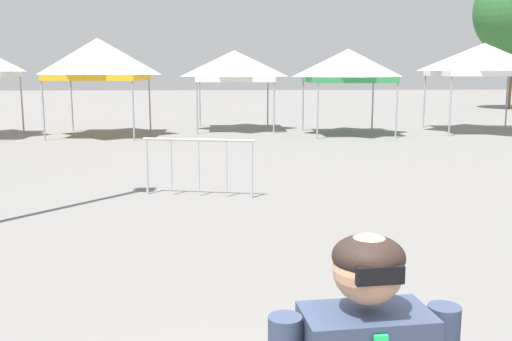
{
  "coord_description": "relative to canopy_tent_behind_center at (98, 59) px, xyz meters",
  "views": [
    {
      "loc": [
        -0.15,
        -1.8,
        2.29
      ],
      "look_at": [
        0.15,
        3.95,
        1.3
      ],
      "focal_mm": 40.66,
      "sensor_mm": 36.0,
      "label": 1
    }
  ],
  "objects": [
    {
      "name": "crowd_barrier_mid_lot",
      "position": [
        3.97,
        -10.47,
        -1.95
      ],
      "size": [
        2.06,
        0.5,
        1.08
      ],
      "color": "#B7BABF",
      "rests_on": "ground"
    },
    {
      "name": "canopy_tent_behind_center",
      "position": [
        0.0,
        0.0,
        0.0
      ],
      "size": [
        3.31,
        3.31,
        3.44
      ],
      "color": "#9E9EA3",
      "rests_on": "ground"
    },
    {
      "name": "canopy_tent_far_right",
      "position": [
        14.23,
        0.71,
        0.01
      ],
      "size": [
        3.79,
        3.79,
        3.33
      ],
      "color": "#9E9EA3",
      "rests_on": "ground"
    },
    {
      "name": "canopy_tent_left_of_center",
      "position": [
        8.91,
        -0.02,
        -0.22
      ],
      "size": [
        3.04,
        3.04,
        3.08
      ],
      "color": "#9E9EA3",
      "rests_on": "ground"
    },
    {
      "name": "canopy_tent_behind_left",
      "position": [
        4.84,
        1.83,
        -0.22
      ],
      "size": [
        3.01,
        3.01,
        3.08
      ],
      "color": "#9E9EA3",
      "rests_on": "ground"
    }
  ]
}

